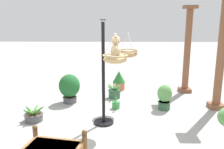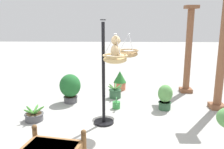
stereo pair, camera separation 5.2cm
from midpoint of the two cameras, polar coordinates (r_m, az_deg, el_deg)
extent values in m
plane|color=#9E9E99|center=(5.27, -0.75, -12.45)|extent=(40.00, 40.00, 0.00)
cylinder|color=black|center=(5.13, -2.35, -0.07)|extent=(0.07, 0.07, 2.21)
cylinder|color=black|center=(5.47, -2.24, -11.21)|extent=(0.44, 0.44, 0.04)
torus|color=black|center=(5.00, -2.47, 12.83)|extent=(0.12, 0.12, 0.02)
ellipsoid|color=tan|center=(4.90, 0.43, 3.63)|extent=(0.48, 0.48, 0.17)
torus|color=tan|center=(4.89, 0.43, 4.54)|extent=(0.51, 0.51, 0.04)
ellipsoid|color=silver|center=(4.90, 0.43, 3.86)|extent=(0.43, 0.43, 0.14)
cylinder|color=#B7B7BC|center=(4.76, 1.09, 6.94)|extent=(0.21, 0.13, 0.44)
cylinder|color=#B7B7BC|center=(4.96, 1.10, 7.17)|extent=(0.21, 0.13, 0.44)
cylinder|color=#B7B7BC|center=(4.86, -0.89, 7.06)|extent=(0.01, 0.23, 0.44)
torus|color=#B7B7BC|center=(4.84, 0.44, 9.61)|extent=(0.06, 0.06, 0.01)
ellipsoid|color=tan|center=(4.88, 0.55, 5.53)|extent=(0.24, 0.20, 0.28)
sphere|color=tan|center=(4.85, 0.56, 8.09)|extent=(0.20, 0.20, 0.18)
ellipsoid|color=#D9B683|center=(4.85, 1.38, 7.93)|extent=(0.09, 0.07, 0.06)
sphere|color=black|center=(4.85, 1.70, 7.96)|extent=(0.03, 0.03, 0.03)
sphere|color=tan|center=(4.91, 0.57, 9.01)|extent=(0.07, 0.07, 0.07)
sphere|color=tan|center=(4.78, 0.55, 8.91)|extent=(0.07, 0.07, 0.07)
ellipsoid|color=tan|center=(5.00, 0.91, 6.12)|extent=(0.08, 0.14, 0.18)
ellipsoid|color=tan|center=(4.75, 0.89, 5.76)|extent=(0.08, 0.14, 0.18)
ellipsoid|color=tan|center=(4.95, 1.73, 4.45)|extent=(0.09, 0.16, 0.09)
ellipsoid|color=tan|center=(4.83, 1.74, 4.22)|extent=(0.09, 0.16, 0.09)
ellipsoid|color=#A37F51|center=(6.03, 3.56, 4.92)|extent=(0.46, 0.46, 0.18)
torus|color=olive|center=(6.02, 3.57, 5.69)|extent=(0.49, 0.49, 0.04)
ellipsoid|color=silver|center=(6.02, 3.57, 5.11)|extent=(0.41, 0.41, 0.15)
cylinder|color=#B7B7BC|center=(5.90, 4.16, 7.57)|extent=(0.20, 0.12, 0.42)
cylinder|color=#B7B7BC|center=(6.09, 4.07, 7.74)|extent=(0.20, 0.12, 0.42)
cylinder|color=#B7B7BC|center=(5.99, 2.57, 7.67)|extent=(0.01, 0.22, 0.42)
torus|color=#B7B7BC|center=(5.98, 3.63, 9.65)|extent=(0.06, 0.06, 0.01)
cylinder|color=brown|center=(7.79, 17.19, 5.17)|extent=(0.20, 0.20, 2.56)
cube|color=brown|center=(8.03, 16.61, -3.50)|extent=(0.36, 0.36, 0.12)
cube|color=brown|center=(7.74, 17.87, 14.98)|extent=(0.38, 0.38, 0.10)
cylinder|color=brown|center=(6.55, 24.25, 4.98)|extent=(0.20, 0.20, 2.96)
cube|color=brown|center=(6.87, 23.16, -6.81)|extent=(0.36, 0.36, 0.12)
cylinder|color=brown|center=(4.26, -17.83, -15.58)|extent=(0.08, 0.08, 0.54)
sphere|color=brown|center=(3.80, -6.92, -13.47)|extent=(0.09, 0.09, 0.09)
sphere|color=brown|center=(4.12, -18.13, -11.87)|extent=(0.09, 0.09, 0.09)
cylinder|color=#2D5638|center=(6.36, 11.99, -7.18)|extent=(0.30, 0.30, 0.20)
torus|color=#294E32|center=(6.33, 12.03, -6.41)|extent=(0.33, 0.33, 0.03)
cylinder|color=#382819|center=(6.33, 12.03, -6.45)|extent=(0.26, 0.26, 0.03)
ellipsoid|color=#56934C|center=(6.26, 12.13, -4.38)|extent=(0.37, 0.37, 0.45)
cylinder|color=#4C4C51|center=(6.82, -10.13, -5.85)|extent=(0.36, 0.36, 0.17)
torus|color=#444449|center=(6.80, -10.16, -5.25)|extent=(0.40, 0.40, 0.03)
cylinder|color=#382819|center=(6.80, -10.16, -5.29)|extent=(0.32, 0.32, 0.03)
ellipsoid|color=#1E5B28|center=(6.70, -10.27, -2.61)|extent=(0.58, 0.58, 0.63)
cylinder|color=#2D5638|center=(7.09, 0.36, -4.56)|extent=(0.34, 0.34, 0.25)
torus|color=#294E32|center=(7.06, 0.36, -3.67)|extent=(0.37, 0.37, 0.03)
cylinder|color=#382819|center=(7.06, 0.36, -3.71)|extent=(0.30, 0.30, 0.03)
ellipsoid|color=#56934C|center=(6.92, 0.40, -3.26)|extent=(0.26, 0.06, 0.17)
ellipsoid|color=#56934C|center=(6.96, 1.12, -3.17)|extent=(0.20, 0.23, 0.17)
ellipsoid|color=#56934C|center=(7.08, 1.21, -2.92)|extent=(0.15, 0.25, 0.18)
ellipsoid|color=#56934C|center=(7.15, 0.44, -2.68)|extent=(0.27, 0.07, 0.14)
ellipsoid|color=#56934C|center=(7.09, -0.37, -2.92)|extent=(0.17, 0.23, 0.19)
ellipsoid|color=#56934C|center=(6.98, -0.49, -3.11)|extent=(0.17, 0.25, 0.16)
cylinder|color=#4C4C51|center=(5.84, -18.26, -9.60)|extent=(0.40, 0.40, 0.17)
torus|color=#444449|center=(5.81, -18.31, -8.92)|extent=(0.43, 0.43, 0.03)
cylinder|color=#382819|center=(5.82, -18.31, -8.97)|extent=(0.35, 0.35, 0.03)
ellipsoid|color=#478E38|center=(5.69, -18.75, -8.59)|extent=(0.25, 0.05, 0.19)
ellipsoid|color=#478E38|center=(5.70, -17.79, -8.51)|extent=(0.19, 0.22, 0.21)
ellipsoid|color=#478E38|center=(5.79, -17.20, -8.01)|extent=(0.16, 0.26, 0.17)
ellipsoid|color=#478E38|center=(5.89, -17.87, -7.66)|extent=(0.27, 0.07, 0.15)
ellipsoid|color=#478E38|center=(5.86, -19.15, -8.00)|extent=(0.15, 0.25, 0.20)
ellipsoid|color=#478E38|center=(5.75, -19.42, -8.39)|extent=(0.20, 0.23, 0.19)
cylinder|color=#BC6042|center=(7.91, 1.45, -2.71)|extent=(0.37, 0.37, 0.25)
torus|color=#A9573B|center=(7.88, 1.46, -1.90)|extent=(0.41, 0.41, 0.03)
cylinder|color=#382819|center=(7.88, 1.46, -1.93)|extent=(0.33, 0.33, 0.03)
cone|color=#28702D|center=(7.83, 1.47, -0.51)|extent=(0.41, 0.41, 0.37)
cylinder|color=#338C3F|center=(6.29, 0.69, -7.23)|extent=(0.20, 0.20, 0.18)
cylinder|color=#338C3F|center=(6.15, 0.68, -7.54)|extent=(0.17, 0.04, 0.14)
sphere|color=#287033|center=(6.06, 0.67, -7.31)|extent=(0.06, 0.06, 0.06)
torus|color=#338C3F|center=(6.24, 0.69, -6.11)|extent=(0.16, 0.02, 0.16)
camera|label=1|loc=(0.03, -90.30, -0.07)|focal=38.63mm
camera|label=2|loc=(0.03, 89.70, 0.07)|focal=38.63mm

